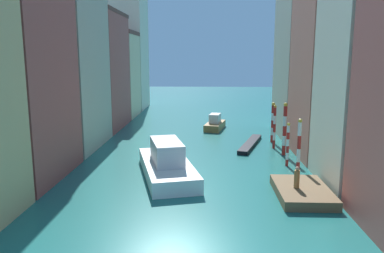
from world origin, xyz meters
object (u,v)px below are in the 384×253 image
object	(u,v)px
motorboat_0	(215,124)
gondola_black	(250,144)
person_on_dock	(297,178)
mooring_pole_2	(285,129)
mooring_pole_3	(274,126)
vaporetto_white	(167,164)
mooring_pole_1	(288,144)
mooring_pole_0	(299,147)
mooring_pole_4	(273,122)
waterfront_dock	(302,192)

from	to	relation	value
motorboat_0	gondola_black	bearing A→B (deg)	-68.97
person_on_dock	mooring_pole_2	bearing A→B (deg)	82.97
mooring_pole_2	mooring_pole_3	xyz separation A→B (m)	(-0.48, 2.63, -0.29)
mooring_pole_3	vaporetto_white	size ratio (longest dim) A/B	0.43
mooring_pole_1	gondola_black	xyz separation A→B (m)	(-2.27, 7.44, -1.72)
mooring_pole_0	gondola_black	size ratio (longest dim) A/B	0.54
person_on_dock	mooring_pole_0	world-z (taller)	mooring_pole_0
person_on_dock	mooring_pole_3	bearing A→B (deg)	86.29
mooring_pole_3	motorboat_0	bearing A→B (deg)	119.48
mooring_pole_1	mooring_pole_3	world-z (taller)	mooring_pole_3
person_on_dock	mooring_pole_0	distance (m)	5.17
mooring_pole_2	mooring_pole_3	size ratio (longest dim) A/B	1.12
mooring_pole_4	motorboat_0	distance (m)	9.69
mooring_pole_1	vaporetto_white	xyz separation A→B (m)	(-9.95, -3.05, -0.95)
mooring_pole_4	motorboat_0	world-z (taller)	mooring_pole_4
mooring_pole_4	vaporetto_white	bearing A→B (deg)	-129.94
mooring_pole_1	mooring_pole_4	xyz separation A→B (m)	(0.28, 9.17, 0.33)
mooring_pole_0	mooring_pole_2	size ratio (longest dim) A/B	0.90
waterfront_dock	gondola_black	size ratio (longest dim) A/B	0.66
person_on_dock	motorboat_0	bearing A→B (deg)	101.50
mooring_pole_1	motorboat_0	bearing A→B (deg)	109.24
person_on_dock	waterfront_dock	bearing A→B (deg)	21.14
waterfront_dock	mooring_pole_0	xyz separation A→B (m)	(0.80, 4.74, 1.97)
mooring_pole_2	gondola_black	xyz separation A→B (m)	(-2.73, 3.69, -2.36)
mooring_pole_1	motorboat_0	distance (m)	17.59
mooring_pole_4	gondola_black	distance (m)	3.70
mooring_pole_2	mooring_pole_0	bearing A→B (deg)	-91.10
waterfront_dock	mooring_pole_3	distance (m)	13.71
mooring_pole_0	mooring_pole_2	xyz separation A→B (m)	(0.12, 6.19, 0.27)
waterfront_dock	mooring_pole_2	bearing A→B (deg)	85.19
mooring_pole_0	mooring_pole_3	xyz separation A→B (m)	(-0.36, 8.82, -0.02)
gondola_black	motorboat_0	world-z (taller)	motorboat_0
person_on_dock	mooring_pole_3	xyz separation A→B (m)	(0.89, 13.74, 0.95)
person_on_dock	mooring_pole_3	world-z (taller)	mooring_pole_3
gondola_black	motorboat_0	size ratio (longest dim) A/B	1.54
mooring_pole_0	mooring_pole_3	world-z (taller)	mooring_pole_0
mooring_pole_3	motorboat_0	size ratio (longest dim) A/B	0.82
gondola_black	motorboat_0	bearing A→B (deg)	111.03
mooring_pole_2	mooring_pole_3	world-z (taller)	mooring_pole_2
mooring_pole_2	vaporetto_white	distance (m)	12.53
person_on_dock	motorboat_0	distance (m)	24.43
mooring_pole_0	motorboat_0	bearing A→B (deg)	107.84
mooring_pole_2	person_on_dock	bearing A→B (deg)	-97.03
mooring_pole_3	motorboat_0	xyz separation A→B (m)	(-5.76, 10.19, -1.58)
mooring_pole_1	motorboat_0	world-z (taller)	mooring_pole_1
mooring_pole_2	motorboat_0	xyz separation A→B (m)	(-6.24, 12.82, -1.87)
mooring_pole_2	mooring_pole_3	bearing A→B (deg)	100.29
mooring_pole_0	motorboat_0	world-z (taller)	mooring_pole_0
mooring_pole_0	mooring_pole_1	bearing A→B (deg)	97.89
gondola_black	vaporetto_white	bearing A→B (deg)	-126.22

